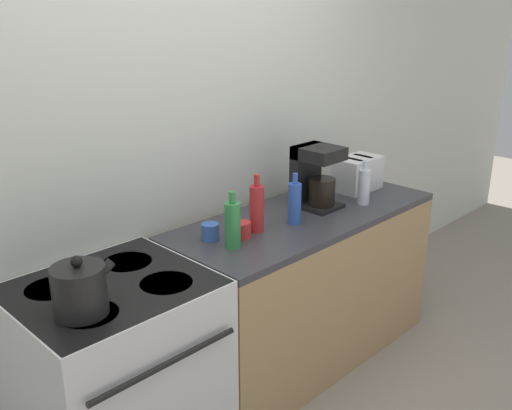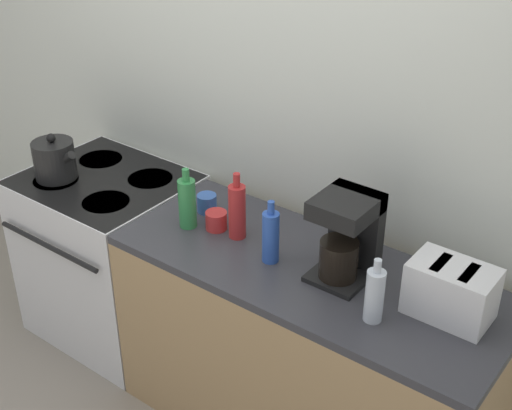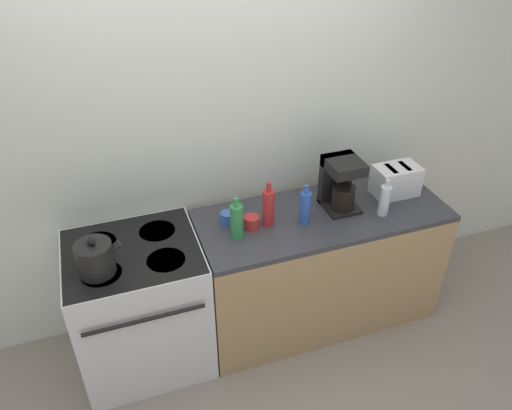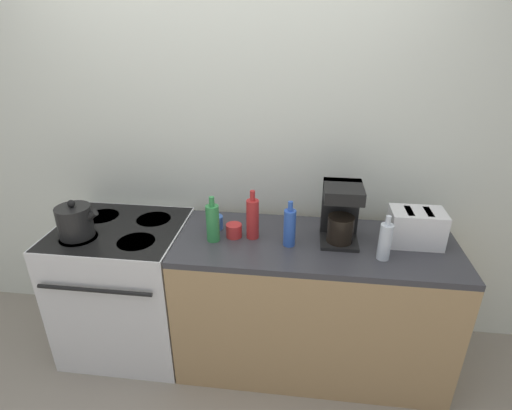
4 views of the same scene
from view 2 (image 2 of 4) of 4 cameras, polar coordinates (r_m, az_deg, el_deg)
wall_back at (r=3.18m, az=0.08°, el=8.21°), size 8.00×0.05×2.60m
stove at (r=3.71m, az=-11.44°, el=-3.84°), size 0.77×0.71×0.88m
counter_block at (r=3.06m, az=4.00°, el=-11.81°), size 1.60×0.64×0.88m
kettle at (r=3.52m, az=-15.81°, el=3.50°), size 0.25×0.20×0.23m
toaster at (r=2.58m, az=15.34°, el=-6.65°), size 0.29×0.19×0.20m
coffee_maker at (r=2.67m, az=7.32°, el=-2.35°), size 0.21×0.24×0.34m
bottle_clear at (r=2.50m, az=9.47°, el=-7.11°), size 0.07×0.07×0.25m
bottle_red at (r=2.91m, az=-1.52°, el=-0.46°), size 0.07×0.07×0.29m
bottle_green at (r=3.00m, az=-5.52°, el=0.20°), size 0.08×0.08×0.27m
bottle_blue at (r=2.76m, az=1.18°, el=-2.52°), size 0.07×0.07×0.27m
cup_blue at (r=3.14m, az=-3.95°, el=0.15°), size 0.09×0.09×0.08m
cup_red at (r=3.01m, az=-3.19°, el=-1.24°), size 0.09×0.09×0.08m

